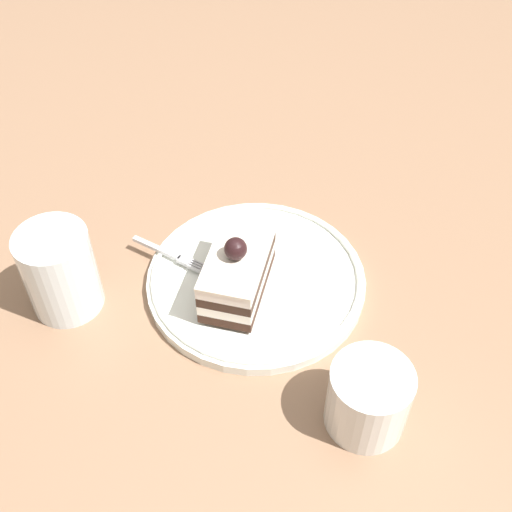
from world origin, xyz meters
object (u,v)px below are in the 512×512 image
object	(u,v)px
drink_glass_far	(61,275)
drink_glass_near	(368,401)
cake_slice	(238,270)
fork	(173,256)
dessert_plate	(256,279)

from	to	relation	value
drink_glass_far	drink_glass_near	bearing A→B (deg)	-178.12
cake_slice	fork	xyz separation A→B (m)	(0.09, -0.01, -0.03)
cake_slice	fork	distance (m)	0.09
dessert_plate	drink_glass_far	xyz separation A→B (m)	(0.18, 0.12, 0.04)
dessert_plate	cake_slice	size ratio (longest dim) A/B	1.97
cake_slice	drink_glass_near	world-z (taller)	cake_slice
drink_glass_near	fork	bearing A→B (deg)	-17.87
drink_glass_near	dessert_plate	bearing A→B (deg)	-31.89
dessert_plate	fork	xyz separation A→B (m)	(0.10, 0.02, 0.01)
dessert_plate	drink_glass_far	distance (m)	0.21
dessert_plate	fork	bearing A→B (deg)	11.59
drink_glass_far	cake_slice	bearing A→B (deg)	-151.34
cake_slice	fork	world-z (taller)	cake_slice
dessert_plate	drink_glass_far	size ratio (longest dim) A/B	2.44
dessert_plate	drink_glass_far	bearing A→B (deg)	33.87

